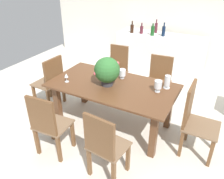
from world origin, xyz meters
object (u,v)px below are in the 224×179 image
Objects in this scene: chair_near_left at (48,123)px; chair_far_left at (117,69)px; wine_glass at (66,76)px; dining_table at (113,92)px; chair_foot_end at (194,117)px; crystal_vase_center_near at (158,85)px; wine_bottle_green at (153,31)px; wine_bottle_amber at (142,30)px; wine_bottle_dark at (164,31)px; chair_far_right at (159,79)px; crystal_vase_left at (167,81)px; wine_bottle_tall at (156,28)px; wine_bottle_clear at (132,28)px; crystal_vase_right at (122,73)px; chair_head_end at (51,80)px; chair_near_right at (104,145)px; flower_centerpiece at (107,71)px; kitchen_counter at (159,55)px.

chair_far_left is (-0.01, 2.02, -0.00)m from chair_near_left.
dining_table is at bearing 19.94° from wine_glass.
chair_foot_end is 1.06× the size of chair_far_left.
crystal_vase_center_near is 0.67× the size of wine_bottle_green.
chair_far_left is at bearing 141.29° from crystal_vase_center_near.
chair_foot_end is at bearing -52.47° from wine_bottle_amber.
wine_bottle_dark is 0.24m from wine_bottle_green.
wine_bottle_amber reaches higher than wine_glass.
crystal_vase_left is (0.33, -0.72, 0.34)m from chair_far_right.
wine_bottle_tall reaches higher than chair_far_right.
wine_bottle_tall is (-0.15, 2.38, 0.46)m from dining_table.
wine_bottle_amber reaches higher than dining_table.
chair_far_left is 1.25m from wine_bottle_clear.
crystal_vase_right is 0.51× the size of wine_bottle_tall.
crystal_vase_left is at bearing -35.69° from chair_far_left.
chair_head_end is at bearing -133.41° from chair_far_left.
crystal_vase_center_near is (1.11, -0.89, 0.33)m from chair_far_left.
chair_near_right is 1.20m from crystal_vase_center_near.
chair_head_end is 1.30m from chair_near_left.
flower_centerpiece is 0.36m from crystal_vase_right.
crystal_vase_right is 1.95m from wine_bottle_amber.
crystal_vase_center_near is at bearing -74.28° from wine_bottle_dark.
dining_table is 2.00× the size of chair_head_end.
dining_table is at bearing -92.29° from wine_bottle_dark.
chair_foot_end is at bearing -153.00° from chair_near_left.
kitchen_counter is 0.61m from wine_bottle_dark.
wine_bottle_clear is (-0.72, -0.07, -0.02)m from wine_bottle_dark.
chair_head_end is at bearing -119.42° from kitchen_counter.
chair_near_left is at bearing -94.76° from wine_bottle_tall.
flower_centerpiece is 0.66m from wine_glass.
flower_centerpiece reaches higher than chair_foot_end.
crystal_vase_right is 0.59× the size of wine_bottle_green.
wine_bottle_tall is at bearing 73.10° from chair_far_left.
chair_head_end is at bearing -179.82° from dining_table.
crystal_vase_right is (0.47, -0.74, 0.31)m from chair_far_left.
chair_head_end reaches higher than chair_far_right.
chair_far_right is 3.53× the size of wine_bottle_green.
chair_foot_end is 1.12× the size of chair_far_right.
wine_glass is (-1.35, -0.37, -0.01)m from crystal_vase_center_near.
flower_centerpiece is 2.86× the size of crystal_vase_right.
wine_bottle_clear is at bearing 41.63° from chair_foot_end.
chair_near_left is at bearing -99.15° from wine_bottle_dark.
wine_bottle_green is (-0.57, 1.12, 0.56)m from chair_far_right.
wine_glass is (-0.68, -0.25, 0.22)m from dining_table.
crystal_vase_left is at bearing -136.27° from chair_near_left.
wine_bottle_amber is (-0.42, 2.17, 0.43)m from dining_table.
wine_bottle_tall is at bearing 91.70° from flower_centerpiece.
chair_near_right is 0.93× the size of chair_foot_end.
wine_bottle_tall is (-0.07, 2.42, 0.10)m from flower_centerpiece.
chair_foot_end reaches higher than chair_near_right.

